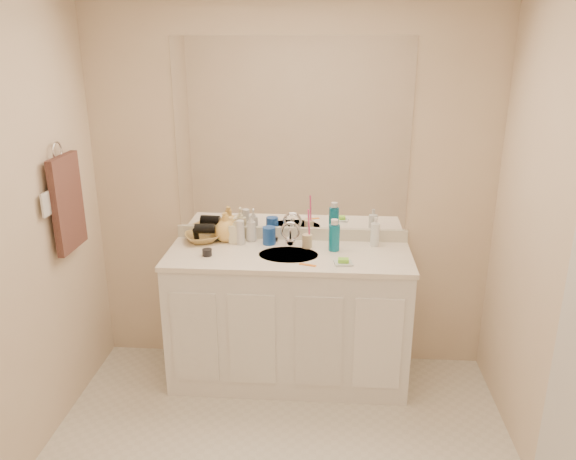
{
  "coord_description": "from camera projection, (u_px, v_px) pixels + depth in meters",
  "views": [
    {
      "loc": [
        0.23,
        -2.21,
        2.14
      ],
      "look_at": [
        0.0,
        0.97,
        1.05
      ],
      "focal_mm": 35.0,
      "sensor_mm": 36.0,
      "label": 1
    }
  ],
  "objects": [
    {
      "name": "orange_comb",
      "position": [
        308.0,
        265.0,
        3.29
      ],
      "size": [
        0.11,
        0.05,
        0.0
      ],
      "primitive_type": "cube",
      "rotation": [
        0.0,
        0.0,
        -0.32
      ],
      "color": "orange",
      "rests_on": "countertop"
    },
    {
      "name": "hand_towel",
      "position": [
        68.0,
        203.0,
        3.2
      ],
      "size": [
        0.04,
        0.32,
        0.55
      ],
      "primitive_type": "cube",
      "color": "#38211E",
      "rests_on": "towel_ring"
    },
    {
      "name": "extra_white_bottle",
      "position": [
        241.0,
        232.0,
        3.6
      ],
      "size": [
        0.05,
        0.05,
        0.16
      ],
      "primitive_type": "cylinder",
      "rotation": [
        0.0,
        0.0,
        -0.05
      ],
      "color": "silver",
      "rests_on": "countertop"
    },
    {
      "name": "toothbrush",
      "position": [
        309.0,
        225.0,
        3.52
      ],
      "size": [
        0.02,
        0.04,
        0.21
      ],
      "primitive_type": "cylinder",
      "rotation": [
        0.14,
        0.0,
        -0.3
      ],
      "color": "#F44087",
      "rests_on": "tan_cup"
    },
    {
      "name": "tan_cup",
      "position": [
        307.0,
        241.0,
        3.56
      ],
      "size": [
        0.08,
        0.08,
        0.09
      ],
      "primitive_type": "cylinder",
      "rotation": [
        0.0,
        0.0,
        0.28
      ],
      "color": "beige",
      "rests_on": "countertop"
    },
    {
      "name": "towel_ring",
      "position": [
        57.0,
        151.0,
        3.11
      ],
      "size": [
        0.01,
        0.11,
        0.11
      ],
      "primitive_type": "torus",
      "rotation": [
        0.0,
        1.57,
        0.0
      ],
      "color": "silver",
      "rests_on": "wall_left"
    },
    {
      "name": "soap_bottle_white",
      "position": [
        251.0,
        228.0,
        3.66
      ],
      "size": [
        0.07,
        0.08,
        0.18
      ],
      "primitive_type": "imported",
      "rotation": [
        0.0,
        0.0,
        -0.06
      ],
      "color": "silver",
      "rests_on": "countertop"
    },
    {
      "name": "wicker_basket",
      "position": [
        202.0,
        238.0,
        3.67
      ],
      "size": [
        0.29,
        0.29,
        0.05
      ],
      "primitive_type": "imported",
      "rotation": [
        0.0,
        0.0,
        0.38
      ],
      "color": "#A37F42",
      "rests_on": "countertop"
    },
    {
      "name": "countertop",
      "position": [
        289.0,
        256.0,
        3.48
      ],
      "size": [
        1.52,
        0.57,
        0.03
      ],
      "primitive_type": "cube",
      "color": "white",
      "rests_on": "vanity_cabinet"
    },
    {
      "name": "soap_bottle_cream",
      "position": [
        236.0,
        229.0,
        3.63
      ],
      "size": [
        0.09,
        0.09,
        0.18
      ],
      "primitive_type": "imported",
      "rotation": [
        0.0,
        0.0,
        -0.14
      ],
      "color": "#F6EFC9",
      "rests_on": "countertop"
    },
    {
      "name": "wall_back",
      "position": [
        292.0,
        192.0,
        3.63
      ],
      "size": [
        2.6,
        0.02,
        2.4
      ],
      "primitive_type": "cube",
      "color": "beige",
      "rests_on": "floor"
    },
    {
      "name": "switch_plate",
      "position": [
        46.0,
        204.0,
        3.0
      ],
      "size": [
        0.01,
        0.08,
        0.13
      ],
      "primitive_type": "cube",
      "color": "white",
      "rests_on": "wall_left"
    },
    {
      "name": "backsplash",
      "position": [
        291.0,
        233.0,
        3.71
      ],
      "size": [
        1.52,
        0.03,
        0.08
      ],
      "primitive_type": "cube",
      "color": "silver",
      "rests_on": "countertop"
    },
    {
      "name": "faucet",
      "position": [
        290.0,
        236.0,
        3.61
      ],
      "size": [
        0.02,
        0.02,
        0.11
      ],
      "primitive_type": "cylinder",
      "color": "silver",
      "rests_on": "countertop"
    },
    {
      "name": "soap_bottle_yellow",
      "position": [
        226.0,
        227.0,
        3.66
      ],
      "size": [
        0.2,
        0.2,
        0.19
      ],
      "primitive_type": "imported",
      "rotation": [
        0.0,
        0.0,
        -0.41
      ],
      "color": "#F0BE5D",
      "rests_on": "countertop"
    },
    {
      "name": "dark_jar",
      "position": [
        207.0,
        252.0,
        3.43
      ],
      "size": [
        0.06,
        0.06,
        0.04
      ],
      "primitive_type": "cylinder",
      "rotation": [
        0.0,
        0.0,
        0.09
      ],
      "color": "black",
      "rests_on": "countertop"
    },
    {
      "name": "green_soap",
      "position": [
        343.0,
        260.0,
        3.3
      ],
      "size": [
        0.06,
        0.05,
        0.02
      ],
      "primitive_type": "cube",
      "rotation": [
        0.0,
        0.0,
        -0.01
      ],
      "color": "#84E437",
      "rests_on": "soap_dish"
    },
    {
      "name": "mirror",
      "position": [
        292.0,
        136.0,
        3.51
      ],
      "size": [
        1.48,
        0.01,
        1.2
      ],
      "primitive_type": "cube",
      "color": "white",
      "rests_on": "wall_back"
    },
    {
      "name": "soap_dish",
      "position": [
        343.0,
        263.0,
        3.3
      ],
      "size": [
        0.12,
        0.1,
        0.01
      ],
      "primitive_type": "cube",
      "rotation": [
        0.0,
        0.0,
        0.15
      ],
      "color": "silver",
      "rests_on": "countertop"
    },
    {
      "name": "hair_dryer",
      "position": [
        205.0,
        229.0,
        3.65
      ],
      "size": [
        0.13,
        0.07,
        0.06
      ],
      "primitive_type": "cylinder",
      "rotation": [
        0.0,
        1.57,
        0.08
      ],
      "color": "black",
      "rests_on": "wicker_basket"
    },
    {
      "name": "clear_pump_bottle",
      "position": [
        375.0,
        235.0,
        3.58
      ],
      "size": [
        0.06,
        0.06,
        0.15
      ],
      "primitive_type": "cylinder",
      "rotation": [
        0.0,
        0.0,
        0.08
      ],
      "color": "white",
      "rests_on": "countertop"
    },
    {
      "name": "mouthwash_bottle",
      "position": [
        334.0,
        238.0,
        3.5
      ],
      "size": [
        0.09,
        0.09,
        0.16
      ],
      "primitive_type": "cylinder",
      "rotation": [
        0.0,
        0.0,
        -0.42
      ],
      "color": "#0B6D8F",
      "rests_on": "countertop"
    },
    {
      "name": "sink_basin",
      "position": [
        288.0,
        256.0,
        3.46
      ],
      "size": [
        0.37,
        0.37,
        0.02
      ],
      "primitive_type": "cylinder",
      "color": "beige",
      "rests_on": "countertop"
    },
    {
      "name": "vanity_cabinet",
      "position": [
        289.0,
        319.0,
        3.62
      ],
      "size": [
        1.5,
        0.55,
        0.85
      ],
      "primitive_type": "cube",
      "color": "white",
      "rests_on": "floor"
    },
    {
      "name": "blue_mug",
      "position": [
        269.0,
        236.0,
        3.62
      ],
      "size": [
        0.1,
        0.1,
        0.11
      ],
      "primitive_type": "cylinder",
      "rotation": [
        0.0,
        0.0,
        0.3
      ],
      "color": "#1744A3",
      "rests_on": "countertop"
    }
  ]
}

